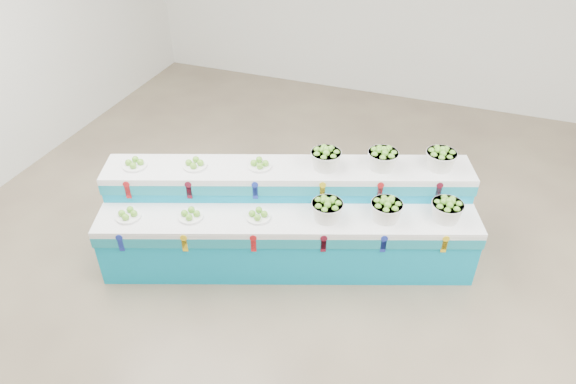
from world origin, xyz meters
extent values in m
plane|color=brown|center=(0.00, 0.00, 0.00)|extent=(10.00, 10.00, 0.00)
cylinder|color=white|center=(-2.37, -0.29, 0.77)|extent=(0.33, 0.33, 0.10)
cylinder|color=white|center=(-1.76, -0.08, 0.77)|extent=(0.33, 0.33, 0.10)
cylinder|color=white|center=(-1.11, 0.16, 0.77)|extent=(0.33, 0.33, 0.10)
cylinder|color=white|center=(-2.53, 0.17, 1.07)|extent=(0.33, 0.33, 0.10)
cylinder|color=white|center=(-1.93, 0.39, 1.07)|extent=(0.33, 0.33, 0.10)
cylinder|color=white|center=(-1.28, 0.62, 1.07)|extent=(0.33, 0.33, 0.10)
camera|label=1|loc=(0.60, -3.64, 4.08)|focal=32.48mm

